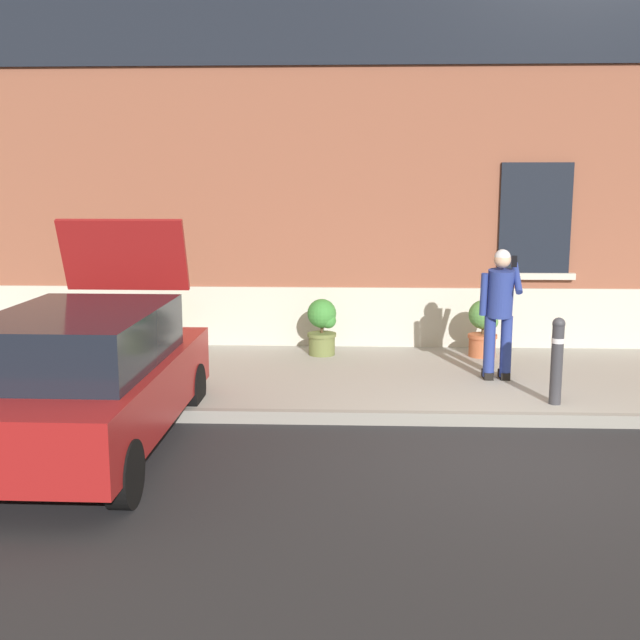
% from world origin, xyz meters
% --- Properties ---
extents(ground_plane, '(80.00, 80.00, 0.00)m').
position_xyz_m(ground_plane, '(0.00, 0.00, 0.00)').
color(ground_plane, '#232326').
extents(sidewalk, '(24.00, 3.60, 0.15)m').
position_xyz_m(sidewalk, '(0.00, 2.80, 0.07)').
color(sidewalk, '#99968E').
rests_on(sidewalk, ground).
extents(curb_edge, '(24.00, 0.12, 0.15)m').
position_xyz_m(curb_edge, '(0.00, 0.94, 0.07)').
color(curb_edge, gray).
rests_on(curb_edge, ground).
extents(building_facade, '(24.00, 1.52, 7.50)m').
position_xyz_m(building_facade, '(0.01, 5.29, 3.73)').
color(building_facade, brown).
rests_on(building_facade, ground).
extents(hatchback_car_red, '(1.82, 4.08, 2.34)m').
position_xyz_m(hatchback_car_red, '(-4.37, -0.10, 0.80)').
color(hatchback_car_red, maroon).
rests_on(hatchback_car_red, ground).
extents(bollard_near_person, '(0.15, 0.15, 1.04)m').
position_xyz_m(bollard_near_person, '(0.77, 1.35, 0.71)').
color(bollard_near_person, '#333338').
rests_on(bollard_near_person, sidewalk).
extents(person_on_phone, '(0.51, 0.48, 1.75)m').
position_xyz_m(person_on_phone, '(0.29, 2.47, 1.15)').
color(person_on_phone, navy).
rests_on(person_on_phone, sidewalk).
extents(planter_cream, '(0.44, 0.44, 0.86)m').
position_xyz_m(planter_cream, '(-4.53, 4.20, 0.61)').
color(planter_cream, beige).
rests_on(planter_cream, sidewalk).
extents(planter_olive, '(0.44, 0.44, 0.86)m').
position_xyz_m(planter_olive, '(-2.10, 3.91, 0.61)').
color(planter_olive, '#606B38').
rests_on(planter_olive, sidewalk).
extents(planter_terracotta, '(0.44, 0.44, 0.86)m').
position_xyz_m(planter_terracotta, '(0.33, 3.90, 0.61)').
color(planter_terracotta, '#B25B38').
rests_on(planter_terracotta, sidewalk).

